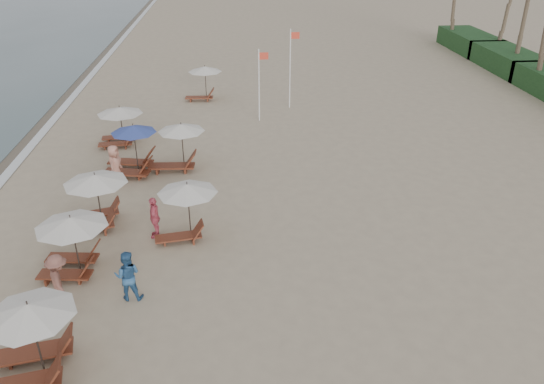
{
  "coord_description": "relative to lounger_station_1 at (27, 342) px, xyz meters",
  "views": [
    {
      "loc": [
        -0.56,
        -11.58,
        10.7
      ],
      "look_at": [
        1.0,
        6.82,
        1.3
      ],
      "focal_mm": 35.08,
      "sensor_mm": 36.0,
      "label": 1
    }
  ],
  "objects": [
    {
      "name": "ground",
      "position": [
        5.93,
        0.75,
        -1.14
      ],
      "size": [
        160.0,
        160.0,
        0.0
      ],
      "primitive_type": "plane",
      "color": "tan",
      "rests_on": "ground"
    },
    {
      "name": "lounger_station_1",
      "position": [
        0.0,
        0.0,
        0.0
      ],
      "size": [
        2.7,
        2.31,
        2.34
      ],
      "color": "brown",
      "rests_on": "ground"
    },
    {
      "name": "lounger_station_2",
      "position": [
        -0.1,
        4.7,
        0.06
      ],
      "size": [
        2.54,
        2.4,
        2.13
      ],
      "color": "brown",
      "rests_on": "ground"
    },
    {
      "name": "lounger_station_3",
      "position": [
        0.03,
        7.79,
        0.07
      ],
      "size": [
        2.65,
        2.44,
        2.22
      ],
      "color": "brown",
      "rests_on": "ground"
    },
    {
      "name": "lounger_station_4",
      "position": [
        0.64,
        12.77,
        -0.11
      ],
      "size": [
        2.69,
        2.4,
        2.37
      ],
      "color": "brown",
      "rests_on": "ground"
    },
    {
      "name": "lounger_station_5",
      "position": [
        -0.51,
        16.48,
        0.04
      ],
      "size": [
        2.52,
        2.39,
        2.08
      ],
      "color": "brown",
      "rests_on": "ground"
    },
    {
      "name": "inland_station_0",
      "position": [
        3.6,
        6.54,
        0.35
      ],
      "size": [
        2.52,
        2.24,
        2.22
      ],
      "color": "brown",
      "rests_on": "ground"
    },
    {
      "name": "inland_station_1",
      "position": [
        2.82,
        12.93,
        0.14
      ],
      "size": [
        2.85,
        2.24,
        2.22
      ],
      "color": "brown",
      "rests_on": "ground"
    },
    {
      "name": "inland_station_2",
      "position": [
        3.72,
        24.2,
        0.29
      ],
      "size": [
        2.59,
        2.24,
        2.22
      ],
      "color": "brown",
      "rests_on": "ground"
    },
    {
      "name": "beachgoer_mid_a",
      "position": [
        2.02,
        3.08,
        -0.29
      ],
      "size": [
        0.87,
        0.69,
        1.72
      ],
      "primitive_type": "imported",
      "rotation": [
        0.0,
        0.0,
        3.09
      ],
      "color": "#2D5A89",
      "rests_on": "ground"
    },
    {
      "name": "beachgoer_mid_b",
      "position": [
        -0.03,
        2.97,
        -0.26
      ],
      "size": [
        1.11,
        1.32,
        1.77
      ],
      "primitive_type": "imported",
      "rotation": [
        0.0,
        0.0,
        2.05
      ],
      "color": "#8F5749",
      "rests_on": "ground"
    },
    {
      "name": "beachgoer_far_a",
      "position": [
        2.44,
        6.8,
        -0.31
      ],
      "size": [
        0.41,
        0.97,
        1.66
      ],
      "primitive_type": "imported",
      "rotation": [
        0.0,
        0.0,
        4.71
      ],
      "color": "#D55569",
      "rests_on": "ground"
    },
    {
      "name": "beachgoer_far_b",
      "position": [
        0.14,
        11.62,
        -0.22
      ],
      "size": [
        0.73,
        0.99,
        1.85
      ],
      "primitive_type": "imported",
      "rotation": [
        0.0,
        0.0,
        1.4
      ],
      "color": "tan",
      "rests_on": "ground"
    },
    {
      "name": "flag_pole_near",
      "position": [
        7.23,
        19.72,
        1.23
      ],
      "size": [
        0.59,
        0.08,
        4.27
      ],
      "color": "silver",
      "rests_on": "ground"
    },
    {
      "name": "flag_pole_far",
      "position": [
        9.32,
        22.08,
        1.58
      ],
      "size": [
        0.6,
        0.08,
        4.94
      ],
      "color": "silver",
      "rests_on": "ground"
    }
  ]
}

